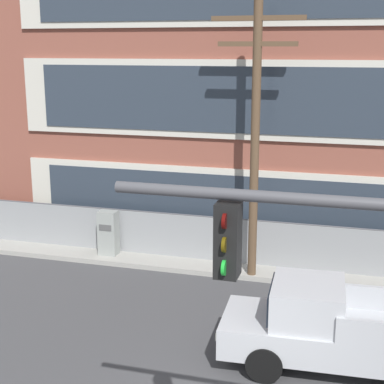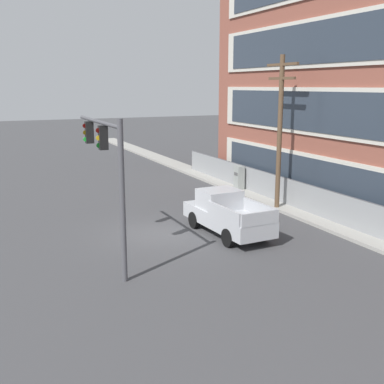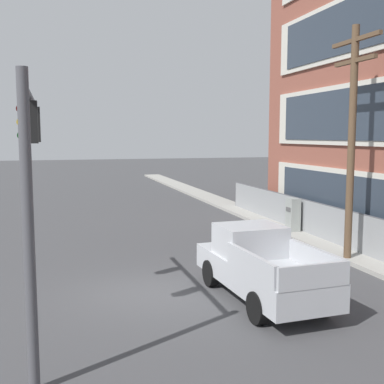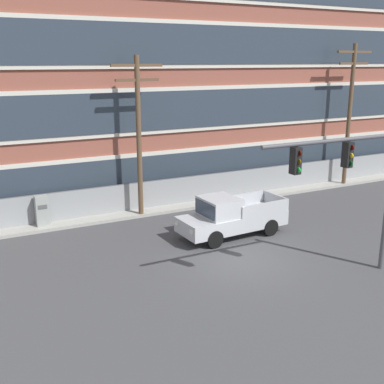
% 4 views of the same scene
% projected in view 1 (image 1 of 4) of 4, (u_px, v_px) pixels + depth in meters
% --- Properties ---
extents(sidewalk_building_side, '(80.00, 1.66, 0.16)m').
position_uv_depth(sidewalk_building_side, '(299.00, 274.00, 18.43)').
color(sidewalk_building_side, '#9E9B93').
rests_on(sidewalk_building_side, ground).
extents(pickup_truck_silver, '(5.33, 2.23, 1.96)m').
position_uv_depth(pickup_truck_silver, '(335.00, 330.00, 12.97)').
color(pickup_truck_silver, '#B2B5BA').
rests_on(pickup_truck_silver, ground).
extents(utility_pole_near_corner, '(2.67, 0.26, 8.28)m').
position_uv_depth(utility_pole_near_corner, '(255.00, 130.00, 17.13)').
color(utility_pole_near_corner, brown).
rests_on(utility_pole_near_corner, ground).
extents(electrical_cabinet, '(0.62, 0.50, 1.67)m').
position_uv_depth(electrical_cabinet, '(108.00, 235.00, 19.79)').
color(electrical_cabinet, '#939993').
rests_on(electrical_cabinet, ground).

